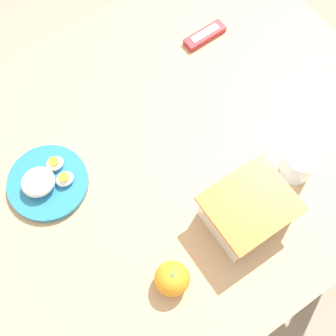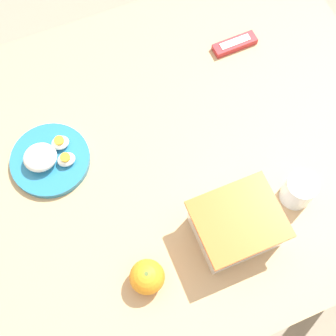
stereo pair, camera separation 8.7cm
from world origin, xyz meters
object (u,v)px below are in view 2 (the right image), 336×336
(food_container, at_px, (236,226))
(rice_plate, at_px, (49,159))
(drinking_glass, at_px, (299,190))
(orange_fruit, at_px, (147,277))
(candy_bar, at_px, (235,44))

(food_container, relative_size, rice_plate, 0.96)
(food_container, distance_m, drinking_glass, 0.17)
(food_container, xyz_separation_m, drinking_glass, (-0.17, -0.02, -0.01))
(food_container, bearing_deg, orange_fruit, 6.62)
(orange_fruit, relative_size, drinking_glass, 0.94)
(rice_plate, bearing_deg, drinking_glass, 148.79)
(food_container, bearing_deg, candy_bar, -116.10)
(candy_bar, bearing_deg, rice_plate, 13.63)
(food_container, xyz_separation_m, rice_plate, (0.33, -0.33, -0.03))
(candy_bar, relative_size, drinking_glass, 1.50)
(candy_bar, bearing_deg, drinking_glass, 82.80)
(food_container, distance_m, orange_fruit, 0.22)
(orange_fruit, bearing_deg, drinking_glass, -173.02)
(drinking_glass, bearing_deg, orange_fruit, 6.98)
(rice_plate, bearing_deg, candy_bar, -166.37)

